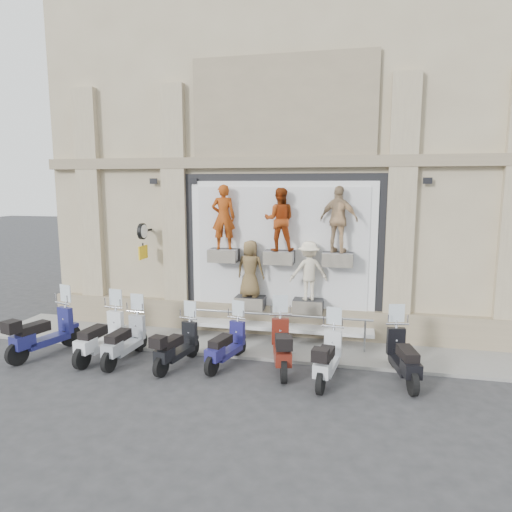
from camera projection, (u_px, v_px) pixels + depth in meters
The scene contains 14 objects.
ground at pixel (258, 379), 10.10m from camera, with size 90.00×90.00×0.00m, color #2D2D30.
sidewalk at pixel (275, 345), 12.12m from camera, with size 16.00×2.20×0.08m, color gray.
building at pixel (302, 134), 15.92m from camera, with size 14.00×8.60×12.00m, color tan, non-canonical shape.
shop_vitrine at pixel (283, 253), 12.36m from camera, with size 5.60×0.89×4.30m.
guard_rail at pixel (275, 331), 11.96m from camera, with size 5.06×0.10×0.93m, color #9EA0A5, non-canonical shape.
clock_sign_bracket at pixel (143, 236), 12.89m from camera, with size 0.10×0.80×1.02m.
scooter_a at pixel (44, 323), 11.38m from camera, with size 0.60×2.07×1.68m, color #181954, non-canonical shape.
scooter_b at pixel (101, 327), 11.18m from camera, with size 0.58×1.98×1.61m, color silver, non-canonical shape.
scooter_c at pixel (125, 331), 11.00m from camera, with size 0.55×1.89×1.54m, color gray, non-canonical shape.
scooter_d at pixel (177, 337), 10.67m from camera, with size 0.52×1.79×1.45m, color black, non-canonical shape.
scooter_e at pixel (226, 336), 10.72m from camera, with size 0.52×1.79×1.45m, color navy, non-canonical shape.
scooter_f at pixel (282, 336), 10.48m from camera, with size 0.58×1.99×1.62m, color #58180F, non-canonical shape.
scooter_g at pixel (328, 348), 9.87m from camera, with size 0.54×1.86×1.51m, color silver, non-canonical shape.
scooter_h at pixel (404, 347), 9.88m from camera, with size 0.56×1.92×1.56m, color black, non-canonical shape.
Camera 1 is at (2.05, -9.34, 4.25)m, focal length 32.00 mm.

